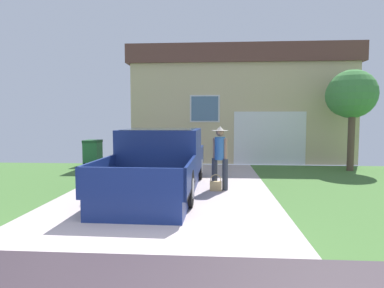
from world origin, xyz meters
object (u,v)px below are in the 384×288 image
handbag (216,185)px  house_with_garage (237,106)px  person_with_hat (220,155)px  front_yard_tree (350,95)px  wheeled_trash_bin (93,152)px  pickup_truck (161,162)px

handbag → house_with_garage: (1.12, 8.36, 2.35)m
person_with_hat → front_yard_tree: size_ratio=0.46×
person_with_hat → wheeled_trash_bin: person_with_hat is taller
pickup_truck → wheeled_trash_bin: bearing=131.3°
house_with_garage → wheeled_trash_bin: (-6.03, -4.07, -1.94)m
house_with_garage → wheeled_trash_bin: bearing=-146.0°
person_with_hat → handbag: size_ratio=3.89×
pickup_truck → handbag: bearing=-6.4°
pickup_truck → house_with_garage: 8.75m
handbag → wheeled_trash_bin: (-4.91, 4.29, 0.42)m
handbag → front_yard_tree: 6.71m
pickup_truck → house_with_garage: house_with_garage is taller
handbag → wheeled_trash_bin: bearing=138.8°
house_with_garage → handbag: bearing=-97.6°
wheeled_trash_bin → person_with_hat: bearing=-39.3°
house_with_garage → front_yard_tree: (3.75, -4.53, 0.24)m
handbag → front_yard_tree: front_yard_tree is taller
wheeled_trash_bin → front_yard_tree: bearing=-2.7°
handbag → wheeled_trash_bin: size_ratio=0.42×
person_with_hat → front_yard_tree: front_yard_tree is taller
front_yard_tree → person_with_hat: bearing=-142.5°
person_with_hat → house_with_garage: (1.01, 8.18, 1.56)m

